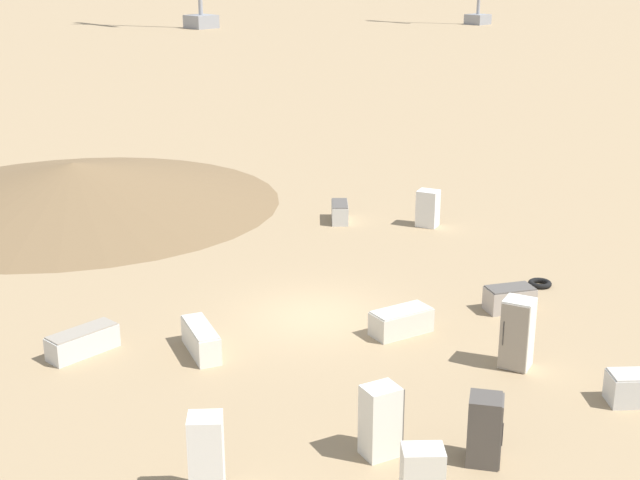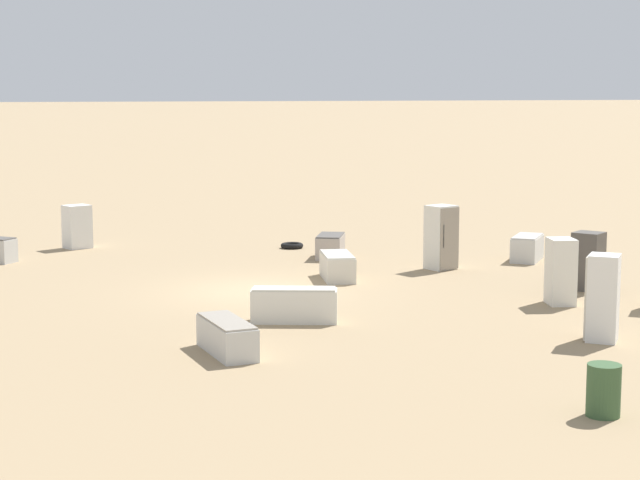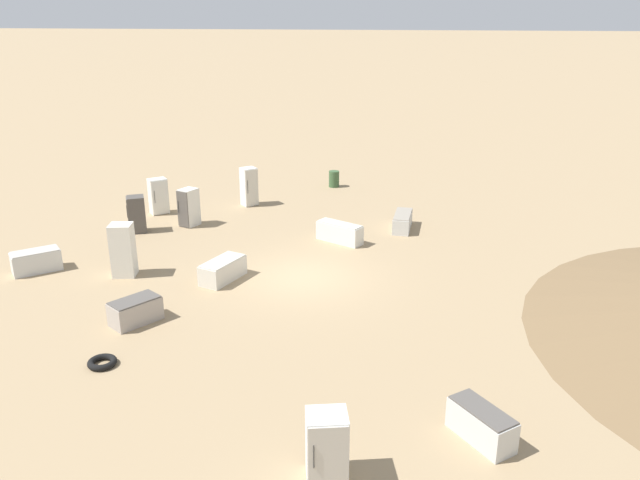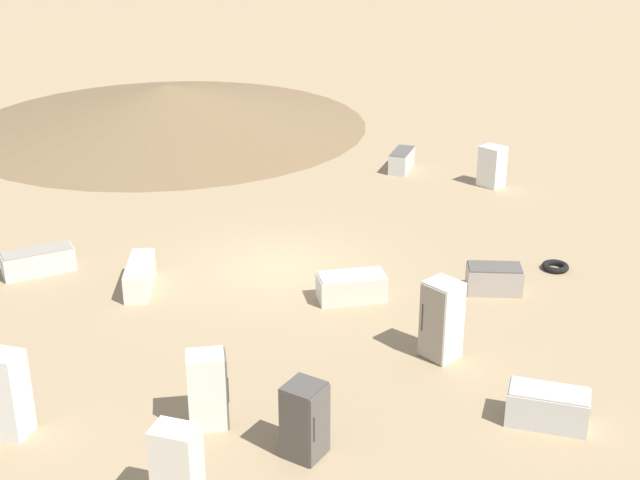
% 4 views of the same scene
% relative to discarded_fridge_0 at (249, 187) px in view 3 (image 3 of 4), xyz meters
% --- Properties ---
extents(ground_plane, '(1000.00, 1000.00, 0.00)m').
position_rel_discarded_fridge_0_xyz_m(ground_plane, '(5.09, -7.88, -0.91)').
color(ground_plane, '#9E8460').
extents(discarded_fridge_0, '(0.93, 0.93, 1.83)m').
position_rel_discarded_fridge_0_xyz_m(discarded_fridge_0, '(0.00, 0.00, 0.00)').
color(discarded_fridge_0, white).
rests_on(discarded_fridge_0, ground_plane).
extents(discarded_fridge_1, '(0.79, 0.92, 1.63)m').
position_rel_discarded_fridge_0_xyz_m(discarded_fridge_1, '(-1.35, -3.64, -0.10)').
color(discarded_fridge_1, silver).
rests_on(discarded_fridge_1, ground_plane).
extents(discarded_fridge_2, '(2.02, 1.29, 0.79)m').
position_rel_discarded_fridge_0_xyz_m(discarded_fridge_2, '(5.44, -3.96, -0.52)').
color(discarded_fridge_2, silver).
rests_on(discarded_fridge_2, ground_plane).
extents(discarded_fridge_3, '(0.98, 0.97, 1.54)m').
position_rel_discarded_fridge_0_xyz_m(discarded_fridge_3, '(-3.08, -5.00, -0.15)').
color(discarded_fridge_3, '#4C4742').
rests_on(discarded_fridge_3, ground_plane).
extents(discarded_fridge_4, '(1.17, 1.89, 0.72)m').
position_rel_discarded_fridge_0_xyz_m(discarded_fridge_4, '(2.50, -8.80, -0.55)').
color(discarded_fridge_4, beige).
rests_on(discarded_fridge_4, ground_plane).
extents(discarded_fridge_5, '(1.54, 1.52, 0.76)m').
position_rel_discarded_fridge_0_xyz_m(discarded_fridge_5, '(11.32, -15.33, -0.54)').
color(discarded_fridge_5, silver).
rests_on(discarded_fridge_5, ground_plane).
extents(discarded_fridge_6, '(0.78, 1.97, 0.69)m').
position_rel_discarded_fridge_0_xyz_m(discarded_fridge_6, '(7.64, -1.66, -0.57)').
color(discarded_fridge_6, silver).
rests_on(discarded_fridge_6, ground_plane).
extents(discarded_fridge_7, '(0.98, 0.94, 1.44)m').
position_rel_discarded_fridge_0_xyz_m(discarded_fridge_7, '(8.46, -17.34, -0.19)').
color(discarded_fridge_7, white).
rests_on(discarded_fridge_7, ground_plane).
extents(discarded_fridge_8, '(0.93, 0.92, 1.88)m').
position_rel_discarded_fridge_0_xyz_m(discarded_fridge_8, '(-0.97, -9.34, 0.03)').
color(discarded_fridge_8, silver).
rests_on(discarded_fridge_8, ground_plane).
extents(discarded_fridge_9, '(0.98, 0.99, 1.64)m').
position_rel_discarded_fridge_0_xyz_m(discarded_fridge_9, '(-3.51, -2.38, -0.10)').
color(discarded_fridge_9, silver).
rests_on(discarded_fridge_9, ground_plane).
extents(discarded_fridge_10, '(1.64, 1.71, 0.78)m').
position_rel_discarded_fridge_0_xyz_m(discarded_fridge_10, '(-4.19, -9.86, -0.53)').
color(discarded_fridge_10, silver).
rests_on(discarded_fridge_10, ground_plane).
extents(discarded_fridge_11, '(1.36, 1.63, 0.74)m').
position_rel_discarded_fridge_0_xyz_m(discarded_fridge_11, '(1.32, -12.44, -0.54)').
color(discarded_fridge_11, '#A89E93').
rests_on(discarded_fridge_11, ground_plane).
extents(scrap_tire, '(0.75, 0.75, 0.17)m').
position_rel_discarded_fridge_0_xyz_m(scrap_tire, '(1.77, -14.84, -0.83)').
color(scrap_tire, black).
rests_on(scrap_tire, ground_plane).
extents(rusty_barrel, '(0.55, 0.55, 0.86)m').
position_rel_discarded_fridge_0_xyz_m(rusty_barrel, '(3.07, 4.44, -0.49)').
color(rusty_barrel, '#385633').
rests_on(rusty_barrel, ground_plane).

